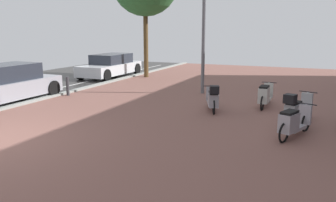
{
  "coord_description": "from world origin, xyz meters",
  "views": [
    {
      "loc": [
        7.03,
        -5.25,
        2.61
      ],
      "look_at": [
        3.78,
        2.27,
        0.9
      ],
      "focal_mm": 37.01,
      "sensor_mm": 36.0,
      "label": 1
    }
  ],
  "objects_px": {
    "scooter_far": "(293,123)",
    "parked_car_far": "(111,66)",
    "scooter_mid": "(213,99)",
    "lamp_post": "(204,6)",
    "scooter_extra": "(296,109)",
    "bollard_far": "(68,86)",
    "scooter_near": "(265,95)",
    "parked_car_near": "(7,84)"
  },
  "relations": [
    {
      "from": "scooter_near",
      "to": "scooter_far",
      "type": "relative_size",
      "value": 1.09
    },
    {
      "from": "scooter_mid",
      "to": "parked_car_far",
      "type": "xyz_separation_m",
      "value": [
        -7.58,
        5.84,
        0.18
      ]
    },
    {
      "from": "scooter_extra",
      "to": "scooter_near",
      "type": "bearing_deg",
      "value": 120.31
    },
    {
      "from": "scooter_far",
      "to": "lamp_post",
      "type": "height_order",
      "value": "lamp_post"
    },
    {
      "from": "scooter_far",
      "to": "parked_car_far",
      "type": "relative_size",
      "value": 0.39
    },
    {
      "from": "scooter_far",
      "to": "bollard_far",
      "type": "relative_size",
      "value": 2.25
    },
    {
      "from": "scooter_extra",
      "to": "lamp_post",
      "type": "relative_size",
      "value": 0.29
    },
    {
      "from": "scooter_near",
      "to": "lamp_post",
      "type": "relative_size",
      "value": 0.29
    },
    {
      "from": "lamp_post",
      "to": "bollard_far",
      "type": "bearing_deg",
      "value": -151.43
    },
    {
      "from": "scooter_mid",
      "to": "parked_car_far",
      "type": "relative_size",
      "value": 0.38
    },
    {
      "from": "scooter_near",
      "to": "scooter_extra",
      "type": "bearing_deg",
      "value": -59.69
    },
    {
      "from": "scooter_mid",
      "to": "parked_car_near",
      "type": "bearing_deg",
      "value": -168.73
    },
    {
      "from": "parked_car_near",
      "to": "parked_car_far",
      "type": "distance_m",
      "value": 7.3
    },
    {
      "from": "scooter_mid",
      "to": "bollard_far",
      "type": "relative_size",
      "value": 2.17
    },
    {
      "from": "lamp_post",
      "to": "bollard_far",
      "type": "height_order",
      "value": "lamp_post"
    },
    {
      "from": "scooter_near",
      "to": "scooter_mid",
      "type": "bearing_deg",
      "value": -139.34
    },
    {
      "from": "lamp_post",
      "to": "scooter_near",
      "type": "bearing_deg",
      "value": -31.62
    },
    {
      "from": "bollard_far",
      "to": "parked_car_near",
      "type": "bearing_deg",
      "value": -124.77
    },
    {
      "from": "scooter_far",
      "to": "bollard_far",
      "type": "distance_m",
      "value": 8.95
    },
    {
      "from": "scooter_extra",
      "to": "parked_car_near",
      "type": "xyz_separation_m",
      "value": [
        -9.9,
        -0.81,
        0.2
      ]
    },
    {
      "from": "scooter_mid",
      "to": "scooter_far",
      "type": "height_order",
      "value": "scooter_mid"
    },
    {
      "from": "scooter_far",
      "to": "parked_car_far",
      "type": "height_order",
      "value": "parked_car_far"
    },
    {
      "from": "scooter_mid",
      "to": "lamp_post",
      "type": "bearing_deg",
      "value": 113.7
    },
    {
      "from": "scooter_near",
      "to": "scooter_extra",
      "type": "distance_m",
      "value": 2.2
    },
    {
      "from": "scooter_mid",
      "to": "parked_car_near",
      "type": "distance_m",
      "value": 7.48
    },
    {
      "from": "scooter_near",
      "to": "scooter_far",
      "type": "height_order",
      "value": "scooter_near"
    },
    {
      "from": "scooter_far",
      "to": "bollard_far",
      "type": "xyz_separation_m",
      "value": [
        -8.65,
        2.28,
        -0.01
      ]
    },
    {
      "from": "scooter_extra",
      "to": "parked_car_far",
      "type": "distance_m",
      "value": 12.05
    },
    {
      "from": "scooter_mid",
      "to": "scooter_far",
      "type": "distance_m",
      "value": 3.22
    },
    {
      "from": "parked_car_far",
      "to": "bollard_far",
      "type": "xyz_separation_m",
      "value": [
        1.5,
        -5.5,
        -0.22
      ]
    },
    {
      "from": "lamp_post",
      "to": "parked_car_far",
      "type": "bearing_deg",
      "value": 155.29
    },
    {
      "from": "scooter_mid",
      "to": "lamp_post",
      "type": "relative_size",
      "value": 0.26
    },
    {
      "from": "scooter_near",
      "to": "lamp_post",
      "type": "distance_m",
      "value": 4.46
    },
    {
      "from": "bollard_far",
      "to": "scooter_extra",
      "type": "bearing_deg",
      "value": -6.5
    },
    {
      "from": "scooter_near",
      "to": "scooter_far",
      "type": "bearing_deg",
      "value": -70.79
    },
    {
      "from": "scooter_extra",
      "to": "lamp_post",
      "type": "bearing_deg",
      "value": 137.04
    },
    {
      "from": "scooter_far",
      "to": "scooter_extra",
      "type": "xyz_separation_m",
      "value": [
        -0.0,
        1.29,
        0.05
      ]
    },
    {
      "from": "scooter_extra",
      "to": "bollard_far",
      "type": "relative_size",
      "value": 2.42
    },
    {
      "from": "scooter_extra",
      "to": "parked_car_near",
      "type": "height_order",
      "value": "parked_car_near"
    },
    {
      "from": "scooter_far",
      "to": "parked_car_far",
      "type": "distance_m",
      "value": 12.79
    },
    {
      "from": "scooter_mid",
      "to": "scooter_far",
      "type": "relative_size",
      "value": 0.97
    },
    {
      "from": "scooter_near",
      "to": "parked_car_far",
      "type": "relative_size",
      "value": 0.43
    }
  ]
}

